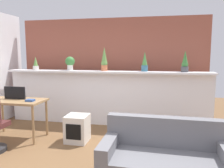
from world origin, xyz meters
The scene contains 14 objects.
ground_plane centered at (0.00, 0.00, 0.00)m, with size 12.00×12.00×0.00m, color brown.
divider_wall centered at (0.00, 2.00, 0.60)m, with size 4.64×0.16×1.21m, color white.
plant_shelf centered at (0.00, 1.96, 1.23)m, with size 4.64×0.39×0.04m, color white.
brick_wall_behind centered at (0.00, 2.60, 1.25)m, with size 4.64×0.10×2.50m, color #9E5442.
potted_plant_0 centered at (-1.69, 1.93, 1.39)m, with size 0.14×0.14×0.32m.
potted_plant_1 centered at (-0.85, 1.98, 1.43)m, with size 0.22×0.22×0.32m.
potted_plant_2 centered at (-0.03, 1.99, 1.49)m, with size 0.14×0.14×0.54m.
potted_plant_3 centered at (0.87, 1.99, 1.44)m, with size 0.14×0.14×0.42m.
potted_plant_4 centered at (1.71, 1.98, 1.44)m, with size 0.15×0.15×0.45m.
desk centered at (-1.50, 0.82, 0.67)m, with size 1.10×0.60×0.75m.
tv_monitor centered at (-1.57, 0.90, 0.87)m, with size 0.44×0.04×0.24m, color black.
side_cube_shelf centered at (-0.28, 0.87, 0.25)m, with size 0.40×0.41×0.50m.
book_on_desk centered at (-1.15, 0.76, 0.77)m, with size 0.15×0.12×0.04m, color #2D4C8C.
couch centered at (1.28, -0.25, 0.28)m, with size 1.58×0.80×0.80m.
Camera 1 is at (1.16, -2.95, 1.61)m, focal length 36.05 mm.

